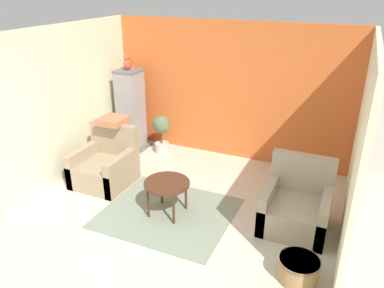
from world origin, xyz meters
TOP-DOWN VIEW (x-y plane):
  - ground_plane at (0.00, 0.00)m, footprint 20.00×20.00m
  - wall_back_accent at (0.00, 3.24)m, footprint 4.47×0.06m
  - wall_left at (-2.21, 1.61)m, footprint 0.06×3.21m
  - wall_right at (2.21, 1.61)m, footprint 0.06×3.21m
  - area_rug at (-0.11, 1.01)m, footprint 1.79×1.56m
  - coffee_table at (-0.11, 1.01)m, footprint 0.64×0.64m
  - armchair_left at (-1.45, 1.41)m, footprint 0.85×0.85m
  - armchair_right at (1.59, 1.45)m, footprint 0.85×0.85m
  - birdcage at (-1.79, 2.77)m, footprint 0.55×0.55m
  - parrot at (-1.79, 2.77)m, footprint 0.14×0.25m
  - potted_plant at (-1.18, 2.82)m, footprint 0.37×0.34m
  - wicker_basket at (1.80, 0.45)m, footprint 0.46×0.46m
  - throw_pillow at (-1.45, 1.71)m, footprint 0.42×0.42m

SIDE VIEW (x-z plane):
  - ground_plane at x=0.00m, z-range 0.00..0.00m
  - area_rug at x=-0.11m, z-range 0.00..0.01m
  - wicker_basket at x=1.80m, z-range 0.01..0.28m
  - armchair_left at x=-1.45m, z-range -0.18..0.74m
  - armchair_right at x=1.59m, z-range -0.18..0.74m
  - coffee_table at x=-0.11m, z-range 0.20..0.71m
  - potted_plant at x=-1.18m, z-range 0.09..0.83m
  - birdcage at x=-1.79m, z-range -0.03..1.53m
  - throw_pillow at x=-1.45m, z-range 0.93..1.03m
  - wall_back_accent at x=0.00m, z-range 0.00..2.46m
  - wall_left at x=-2.21m, z-range 0.00..2.46m
  - wall_right at x=2.21m, z-range 0.00..2.46m
  - parrot at x=-1.79m, z-range 1.54..1.84m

